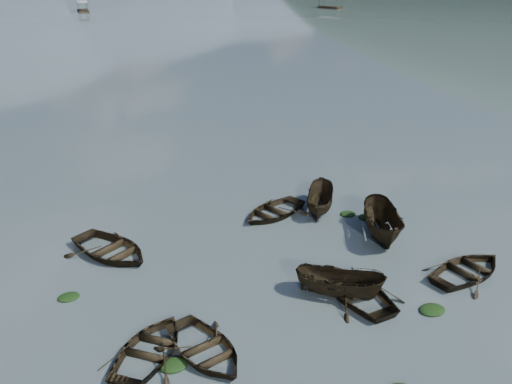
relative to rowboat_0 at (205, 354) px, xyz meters
name	(u,v)px	position (x,y,z in m)	size (l,w,h in m)	color
ground_plane	(376,359)	(5.90, -2.70, 0.00)	(2400.00, 2400.00, 0.00)	#49585C
rowboat_0	(205,354)	(0.00, 0.00, 0.00)	(3.00, 4.21, 0.87)	black
rowboat_1	(151,355)	(-1.93, 0.75, 0.00)	(3.00, 4.20, 0.87)	black
rowboat_2	(339,295)	(6.72, 1.52, 0.00)	(1.51, 4.01, 1.55)	black
rowboat_3	(355,295)	(7.39, 1.29, 0.00)	(3.25, 4.55, 0.94)	black
rowboat_4	(468,275)	(13.21, 0.73, 0.00)	(3.10, 4.34, 0.90)	black
rowboat_5	(382,236)	(11.64, 5.54, 0.00)	(1.82, 4.83, 1.87)	black
rowboat_6	(111,254)	(-2.09, 9.03, 0.00)	(3.43, 4.80, 0.99)	black
rowboat_7	(273,215)	(7.30, 10.11, 0.00)	(3.07, 4.29, 0.89)	black
rowboat_8	(319,210)	(10.05, 9.69, 0.00)	(1.49, 3.97, 1.53)	black
weed_clump_1	(174,366)	(-1.28, -0.22, 0.00)	(1.08, 0.87, 0.24)	black
weed_clump_3	(348,215)	(11.29, 8.51, 0.00)	(0.92, 0.77, 0.20)	black
weed_clump_4	(432,311)	(9.81, -1.00, 0.00)	(1.16, 0.92, 0.24)	black
weed_clump_5	(69,298)	(-4.45, 5.86, 0.00)	(0.97, 0.78, 0.20)	black
weed_clump_6	(330,275)	(7.15, 3.17, 0.00)	(1.09, 0.91, 0.23)	black
weed_clump_7	(367,218)	(12.09, 7.76, 0.00)	(0.99, 0.79, 0.22)	black
pontoon_centre	(83,11)	(9.76, 122.21, 0.00)	(2.23, 5.36, 2.05)	black
pontoon_right	(330,8)	(64.76, 107.09, 0.00)	(2.38, 5.71, 2.19)	black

